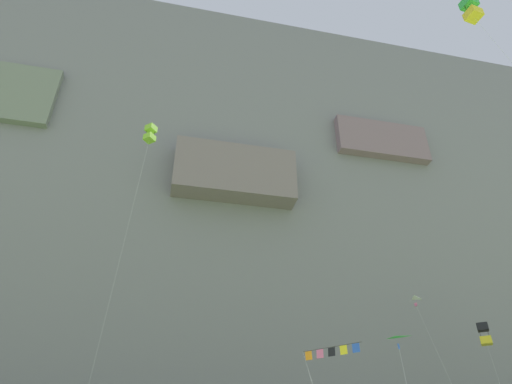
{
  "coord_description": "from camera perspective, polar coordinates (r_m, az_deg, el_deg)",
  "views": [
    {
      "loc": [
        -7.53,
        -6.69,
        2.24
      ],
      "look_at": [
        -1.75,
        20.11,
        19.84
      ],
      "focal_mm": 31.91,
      "sensor_mm": 36.0,
      "label": 1
    }
  ],
  "objects": [
    {
      "name": "cliff_face",
      "position": [
        69.69,
        -4.5,
        -4.24
      ],
      "size": [
        180.0,
        26.03,
        70.62
      ],
      "color": "gray",
      "rests_on": "ground"
    },
    {
      "name": "kite_box_high_right",
      "position": [
        54.28,
        26.71,
        -15.62
      ],
      "size": [
        1.5,
        1.91,
        16.25
      ],
      "color": "black",
      "rests_on": "ground"
    },
    {
      "name": "kite_delta_low_left",
      "position": [
        51.3,
        19.32,
        -13.83
      ],
      "size": [
        2.42,
        6.09,
        18.12
      ],
      "color": "white",
      "rests_on": "ground"
    },
    {
      "name": "kite_banner_mid_right",
      "position": [
        26.0,
        9.5,
        -19.88
      ],
      "size": [
        2.38,
        5.03,
        8.47
      ],
      "color": "black",
      "rests_on": "ground"
    },
    {
      "name": "kite_box_upper_left",
      "position": [
        45.05,
        -13.14,
        7.08
      ],
      "size": [
        2.27,
        2.5,
        31.41
      ],
      "color": "#8CCC33",
      "rests_on": "ground"
    },
    {
      "name": "kite_delta_far_left",
      "position": [
        29.78,
        17.34,
        -18.13
      ],
      "size": [
        3.11,
        5.85,
        9.44
      ],
      "color": "green",
      "rests_on": "ground"
    },
    {
      "name": "kite_box_far_right",
      "position": [
        34.38,
        25.41,
        19.92
      ],
      "size": [
        0.98,
        6.06,
        28.81
      ],
      "color": "green",
      "rests_on": "ground"
    }
  ]
}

